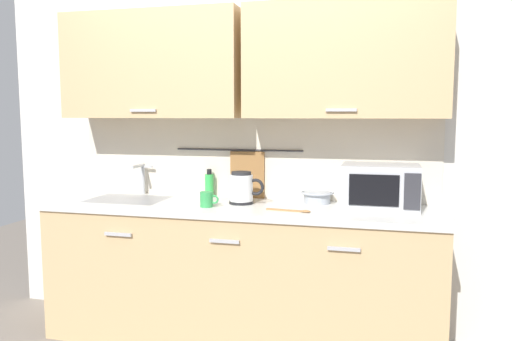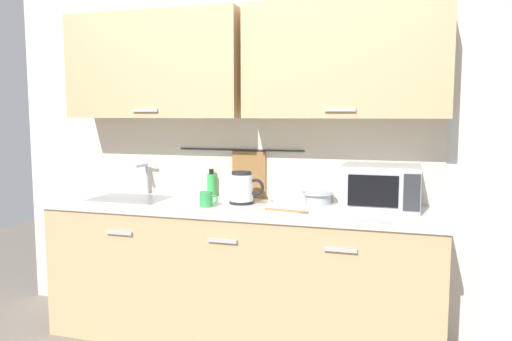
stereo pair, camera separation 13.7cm
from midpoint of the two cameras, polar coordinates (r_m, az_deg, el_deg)
name	(u,v)px [view 2 (the right image)]	position (r m, az deg, el deg)	size (l,w,h in m)	color
counter_unit	(238,272)	(3.33, -0.85, -11.42)	(2.53, 0.64, 0.90)	tan
back_wall_assembly	(250,107)	(3.39, 0.49, 7.19)	(3.70, 0.41, 2.50)	silver
sink_faucet	(145,174)	(3.71, -11.39, -0.40)	(0.09, 0.17, 0.22)	#B2B5BA
microwave	(381,187)	(3.16, 15.16, -1.83)	(0.46, 0.35, 0.27)	silver
electric_kettle	(243,188)	(3.24, -0.31, -2.00)	(0.23, 0.16, 0.21)	black
dish_soap_bottle	(211,185)	(3.52, -3.97, -1.60)	(0.06, 0.06, 0.20)	green
mug_near_sink	(207,199)	(3.15, -4.37, -3.24)	(0.12, 0.08, 0.09)	green
mixing_bowl	(318,197)	(3.28, 8.21, -2.97)	(0.21, 0.21, 0.08)	#A5ADB7
wooden_spoon	(292,211)	(2.99, 5.44, -4.59)	(0.28, 0.06, 0.01)	#9E7042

